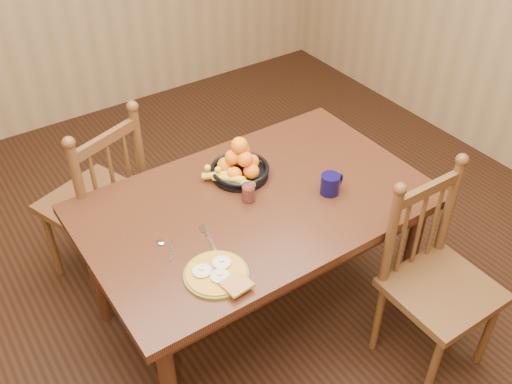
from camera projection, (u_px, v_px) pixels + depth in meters
room at (256, 84)px, 2.28m from camera, size 4.52×5.02×2.72m
dining_table at (256, 214)px, 2.71m from camera, size 1.60×1.00×0.75m
chair_far at (98, 202)px, 3.03m from camera, size 0.60×0.59×1.05m
chair_near at (436, 281)px, 2.61m from camera, size 0.46×0.44×1.01m
breakfast_plate at (217, 274)px, 2.27m from camera, size 0.26×0.29×0.04m
fork at (208, 236)px, 2.45m from camera, size 0.05×0.18×0.00m
spoon at (164, 245)px, 2.41m from camera, size 0.07×0.15×0.01m
coffee_mug at (331, 184)px, 2.67m from camera, size 0.13×0.09×0.10m
juice_glass at (248, 193)px, 2.63m from camera, size 0.06×0.06×0.09m
fruit_bowl at (239, 166)px, 2.76m from camera, size 0.32×0.32×0.22m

